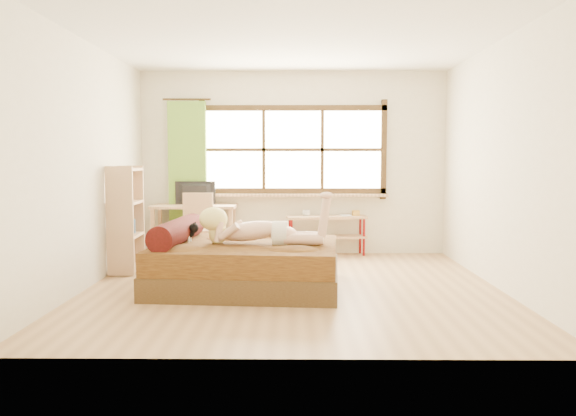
{
  "coord_description": "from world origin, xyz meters",
  "views": [
    {
      "loc": [
        0.02,
        -6.11,
        1.41
      ],
      "look_at": [
        -0.05,
        0.2,
        0.86
      ],
      "focal_mm": 35.0,
      "sensor_mm": 36.0,
      "label": 1
    }
  ],
  "objects_px": {
    "desk": "(194,212)",
    "pipe_shelf": "(327,226)",
    "bed": "(243,263)",
    "chair": "(197,223)",
    "kitten": "(183,231)",
    "woman": "(260,217)",
    "bookshelf": "(126,219)"
  },
  "relations": [
    {
      "from": "pipe_shelf",
      "to": "bookshelf",
      "type": "xyz_separation_m",
      "value": [
        -2.59,
        -1.26,
        0.24
      ]
    },
    {
      "from": "chair",
      "to": "pipe_shelf",
      "type": "xyz_separation_m",
      "value": [
        1.84,
        0.49,
        -0.1
      ]
    },
    {
      "from": "pipe_shelf",
      "to": "bookshelf",
      "type": "bearing_deg",
      "value": -160.73
    },
    {
      "from": "woman",
      "to": "bookshelf",
      "type": "xyz_separation_m",
      "value": [
        -1.73,
        0.9,
        -0.12
      ]
    },
    {
      "from": "chair",
      "to": "kitten",
      "type": "bearing_deg",
      "value": -86.1
    },
    {
      "from": "bed",
      "to": "bookshelf",
      "type": "distance_m",
      "value": 1.79
    },
    {
      "from": "bookshelf",
      "to": "pipe_shelf",
      "type": "bearing_deg",
      "value": 24.19
    },
    {
      "from": "pipe_shelf",
      "to": "desk",
      "type": "bearing_deg",
      "value": 176.93
    },
    {
      "from": "kitten",
      "to": "desk",
      "type": "height_order",
      "value": "desk"
    },
    {
      "from": "chair",
      "to": "pipe_shelf",
      "type": "bearing_deg",
      "value": 14.64
    },
    {
      "from": "woman",
      "to": "desk",
      "type": "bearing_deg",
      "value": 122.16
    },
    {
      "from": "kitten",
      "to": "chair",
      "type": "relative_size",
      "value": 0.32
    },
    {
      "from": "desk",
      "to": "bed",
      "type": "bearing_deg",
      "value": -66.25
    },
    {
      "from": "chair",
      "to": "bookshelf",
      "type": "relative_size",
      "value": 0.71
    },
    {
      "from": "bookshelf",
      "to": "desk",
      "type": "bearing_deg",
      "value": 58.43
    },
    {
      "from": "desk",
      "to": "pipe_shelf",
      "type": "distance_m",
      "value": 1.95
    },
    {
      "from": "kitten",
      "to": "chair",
      "type": "distance_m",
      "value": 1.53
    },
    {
      "from": "bed",
      "to": "chair",
      "type": "height_order",
      "value": "chair"
    },
    {
      "from": "woman",
      "to": "pipe_shelf",
      "type": "distance_m",
      "value": 2.35
    },
    {
      "from": "desk",
      "to": "chair",
      "type": "relative_size",
      "value": 1.28
    },
    {
      "from": "bed",
      "to": "chair",
      "type": "bearing_deg",
      "value": 119.97
    },
    {
      "from": "woman",
      "to": "chair",
      "type": "relative_size",
      "value": 1.47
    },
    {
      "from": "bed",
      "to": "bookshelf",
      "type": "relative_size",
      "value": 1.59
    },
    {
      "from": "bed",
      "to": "woman",
      "type": "distance_m",
      "value": 0.56
    },
    {
      "from": "bed",
      "to": "bookshelf",
      "type": "xyz_separation_m",
      "value": [
        -1.53,
        0.84,
        0.4
      ]
    },
    {
      "from": "chair",
      "to": "desk",
      "type": "bearing_deg",
      "value": 105.16
    },
    {
      "from": "woman",
      "to": "bookshelf",
      "type": "bearing_deg",
      "value": 156.8
    },
    {
      "from": "bed",
      "to": "woman",
      "type": "height_order",
      "value": "woman"
    },
    {
      "from": "woman",
      "to": "bookshelf",
      "type": "relative_size",
      "value": 1.05
    },
    {
      "from": "bed",
      "to": "pipe_shelf",
      "type": "xyz_separation_m",
      "value": [
        1.06,
        2.1,
        0.16
      ]
    },
    {
      "from": "woman",
      "to": "desk",
      "type": "relative_size",
      "value": 1.15
    },
    {
      "from": "bed",
      "to": "chair",
      "type": "relative_size",
      "value": 2.22
    }
  ]
}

